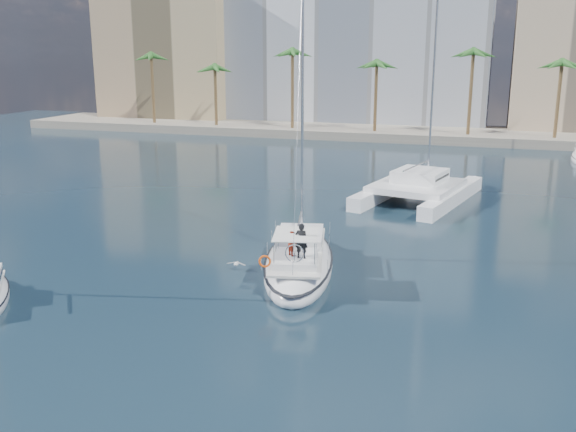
% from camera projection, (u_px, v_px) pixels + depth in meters
% --- Properties ---
extents(ground, '(160.00, 160.00, 0.00)m').
position_uv_depth(ground, '(282.00, 281.00, 34.26)').
color(ground, black).
rests_on(ground, ground).
extents(quay, '(120.00, 14.00, 1.20)m').
position_uv_depth(quay, '(418.00, 133.00, 90.33)').
color(quay, gray).
rests_on(quay, ground).
extents(building_modern, '(42.00, 16.00, 28.00)m').
position_uv_depth(building_modern, '(355.00, 37.00, 101.58)').
color(building_modern, white).
rests_on(building_modern, ground).
extents(building_tan_left, '(22.00, 14.00, 22.00)m').
position_uv_depth(building_tan_left, '(174.00, 56.00, 107.54)').
color(building_tan_left, tan).
rests_on(building_tan_left, ground).
extents(palm_left, '(3.60, 3.60, 12.30)m').
position_uv_depth(palm_left, '(184.00, 62.00, 94.29)').
color(palm_left, brown).
rests_on(palm_left, ground).
extents(palm_centre, '(3.60, 3.60, 12.30)m').
position_uv_depth(palm_centre, '(418.00, 63.00, 84.22)').
color(palm_centre, brown).
rests_on(palm_centre, ground).
extents(main_sloop, '(6.40, 12.41, 17.60)m').
position_uv_depth(main_sloop, '(299.00, 262.00, 35.64)').
color(main_sloop, white).
rests_on(main_sloop, ground).
extents(catamaran, '(9.61, 14.72, 19.58)m').
position_uv_depth(catamaran, '(419.00, 186.00, 52.42)').
color(catamaran, white).
rests_on(catamaran, ground).
extents(seagull, '(1.11, 0.48, 0.21)m').
position_uv_depth(seagull, '(236.00, 264.00, 35.79)').
color(seagull, silver).
rests_on(seagull, ground).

